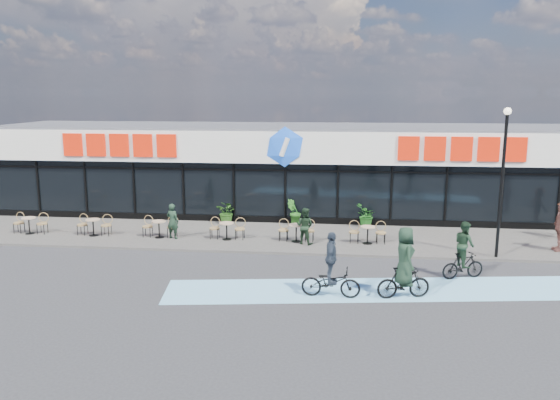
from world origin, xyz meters
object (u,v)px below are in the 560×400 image
object	(u,v)px
potted_plant_left	(227,212)
potted_plant_mid	(294,212)
cyclist_b	(464,254)
patron_right	(305,226)
patron_left	(173,221)
pedestrian_a	(560,227)
bistro_set_0	(30,223)
cyclist_a	(404,268)
lamp_post	(503,171)
potted_plant_right	(366,216)

from	to	relation	value
potted_plant_left	potted_plant_mid	xyz separation A→B (m)	(3.22, 0.07, 0.06)
potted_plant_mid	cyclist_b	world-z (taller)	cyclist_b
patron_right	cyclist_b	distance (m)	6.63
patron_right	patron_left	bearing A→B (deg)	18.93
pedestrian_a	patron_right	bearing A→B (deg)	-89.77
bistro_set_0	potted_plant_left	xyz separation A→B (m)	(8.35, 2.85, 0.08)
bistro_set_0	patron_right	size ratio (longest dim) A/B	1.01
cyclist_a	cyclist_b	size ratio (longest dim) A/B	1.13
patron_right	pedestrian_a	xyz separation A→B (m)	(10.13, 0.12, 0.18)
lamp_post	potted_plant_left	xyz separation A→B (m)	(-11.37, 4.30, -2.79)
potted_plant_left	bistro_set_0	bearing A→B (deg)	-161.14
patron_left	cyclist_a	distance (m)	10.80
potted_plant_right	pedestrian_a	world-z (taller)	pedestrian_a
pedestrian_a	potted_plant_mid	bearing A→B (deg)	-106.89
pedestrian_a	potted_plant_left	bearing A→B (deg)	-103.00
potted_plant_right	patron_right	distance (m)	4.22
cyclist_b	pedestrian_a	bearing A→B (deg)	38.58
patron_right	potted_plant_right	bearing A→B (deg)	-108.00
patron_right	cyclist_b	size ratio (longest dim) A/B	0.76
potted_plant_right	potted_plant_mid	bearing A→B (deg)	178.97
lamp_post	cyclist_b	world-z (taller)	lamp_post
patron_left	bistro_set_0	bearing A→B (deg)	14.64
cyclist_b	potted_plant_mid	bearing A→B (deg)	133.32
potted_plant_left	patron_left	distance (m)	3.50
cyclist_a	cyclist_b	distance (m)	3.05
potted_plant_left	potted_plant_right	xyz separation A→B (m)	(6.62, 0.00, -0.01)
bistro_set_0	patron_right	distance (m)	12.31
potted_plant_left	cyclist_b	bearing A→B (deg)	-34.91
lamp_post	cyclist_a	distance (m)	6.49
patron_left	potted_plant_left	bearing A→B (deg)	-104.13
potted_plant_right	lamp_post	bearing A→B (deg)	-42.18
patron_left	patron_right	xyz separation A→B (m)	(5.70, -0.24, 0.00)
potted_plant_right	cyclist_b	distance (m)	7.35
patron_right	potted_plant_mid	bearing A→B (deg)	-56.40
potted_plant_mid	patron_right	xyz separation A→B (m)	(0.72, -3.32, 0.16)
potted_plant_left	cyclist_a	world-z (taller)	cyclist_a
cyclist_a	pedestrian_a	bearing A→B (deg)	40.10
potted_plant_left	pedestrian_a	xyz separation A→B (m)	(14.07, -3.14, 0.41)
bistro_set_0	pedestrian_a	distance (m)	22.43
lamp_post	potted_plant_left	distance (m)	12.47
patron_right	pedestrian_a	distance (m)	10.13
bistro_set_0	patron_right	world-z (taller)	patron_right
bistro_set_0	potted_plant_right	bearing A→B (deg)	10.81
bistro_set_0	cyclist_b	xyz separation A→B (m)	(17.96, -3.85, 0.32)
potted_plant_right	pedestrian_a	size ratio (longest dim) A/B	0.56
patron_left	patron_right	distance (m)	5.70
cyclist_b	lamp_post	bearing A→B (deg)	53.73
potted_plant_left	pedestrian_a	distance (m)	14.42
potted_plant_left	cyclist_b	distance (m)	11.72
patron_left	patron_right	size ratio (longest dim) A/B	1.00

